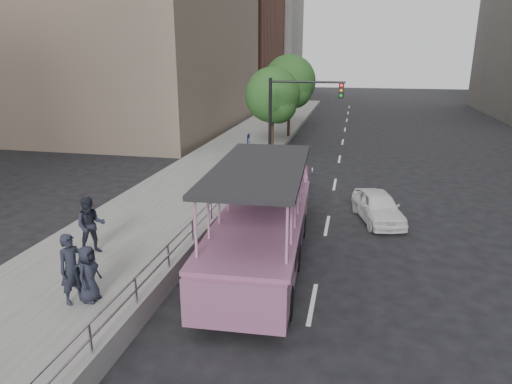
{
  "coord_description": "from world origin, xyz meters",
  "views": [
    {
      "loc": [
        1.82,
        -13.02,
        6.52
      ],
      "look_at": [
        -1.46,
        2.12,
        1.78
      ],
      "focal_mm": 32.0,
      "sensor_mm": 36.0,
      "label": 1
    }
  ],
  "objects": [
    {
      "name": "parking_sign",
      "position": [
        -2.85,
        6.86,
        1.87
      ],
      "size": [
        0.1,
        0.68,
        3.01
      ],
      "color": "black",
      "rests_on": "ground"
    },
    {
      "name": "midrise_brick",
      "position": [
        -18.0,
        48.0,
        13.0
      ],
      "size": [
        18.0,
        16.0,
        26.0
      ],
      "primitive_type": "cube",
      "color": "brown",
      "rests_on": "ground"
    },
    {
      "name": "midrise_stone_b",
      "position": [
        -16.0,
        64.0,
        10.0
      ],
      "size": [
        16.0,
        14.0,
        20.0
      ],
      "primitive_type": "cube",
      "color": "gray",
      "rests_on": "ground"
    },
    {
      "name": "duck_boat",
      "position": [
        -0.88,
        1.0,
        1.25
      ],
      "size": [
        2.98,
        10.28,
        3.38
      ],
      "color": "black",
      "rests_on": "ground"
    },
    {
      "name": "street_tree_near",
      "position": [
        -3.3,
        15.93,
        3.82
      ],
      "size": [
        3.52,
        3.52,
        5.72
      ],
      "color": "#3D261C",
      "rests_on": "ground"
    },
    {
      "name": "car",
      "position": [
        2.94,
        4.96,
        0.61
      ],
      "size": [
        2.36,
        3.86,
        1.23
      ],
      "primitive_type": "imported",
      "rotation": [
        0.0,
        0.0,
        0.27
      ],
      "color": "white",
      "rests_on": "ground"
    },
    {
      "name": "pedestrian_near",
      "position": [
        -5.02,
        -3.71,
        1.24
      ],
      "size": [
        0.7,
        0.82,
        1.89
      ],
      "primitive_type": "imported",
      "rotation": [
        0.0,
        0.0,
        1.14
      ],
      "color": "#212431",
      "rests_on": "sidewalk"
    },
    {
      "name": "pedestrian_mid",
      "position": [
        -6.22,
        -0.86,
        1.25
      ],
      "size": [
        1.16,
        1.08,
        1.89
      ],
      "primitive_type": "imported",
      "rotation": [
        0.0,
        0.0,
        0.53
      ],
      "color": "#212431",
      "rests_on": "sidewalk"
    },
    {
      "name": "street_tree_far",
      "position": [
        -3.1,
        21.93,
        4.31
      ],
      "size": [
        3.97,
        3.97,
        6.45
      ],
      "color": "#3D261C",
      "rests_on": "ground"
    },
    {
      "name": "pedestrian_far",
      "position": [
        -4.65,
        -3.56,
        1.06
      ],
      "size": [
        0.54,
        0.78,
        1.53
      ],
      "primitive_type": "imported",
      "rotation": [
        0.0,
        0.0,
        1.49
      ],
      "color": "#212431",
      "rests_on": "sidewalk"
    },
    {
      "name": "kerb_wall",
      "position": [
        -3.12,
        2.0,
        0.48
      ],
      "size": [
        0.24,
        30.0,
        0.36
      ],
      "primitive_type": "cube",
      "color": "gray",
      "rests_on": "sidewalk"
    },
    {
      "name": "traffic_signal",
      "position": [
        -1.7,
        12.5,
        3.5
      ],
      "size": [
        4.2,
        0.32,
        5.2
      ],
      "color": "black",
      "rests_on": "ground"
    },
    {
      "name": "ground",
      "position": [
        0.0,
        0.0,
        0.0
      ],
      "size": [
        160.0,
        160.0,
        0.0
      ],
      "primitive_type": "plane",
      "color": "black"
    },
    {
      "name": "sidewalk",
      "position": [
        -5.75,
        10.0,
        0.15
      ],
      "size": [
        5.5,
        80.0,
        0.3
      ],
      "primitive_type": "cube",
      "color": "#A1A19C",
      "rests_on": "ground"
    },
    {
      "name": "guardrail",
      "position": [
        -3.12,
        2.0,
        1.14
      ],
      "size": [
        0.07,
        22.0,
        0.71
      ],
      "color": "silver",
      "rests_on": "kerb_wall"
    }
  ]
}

